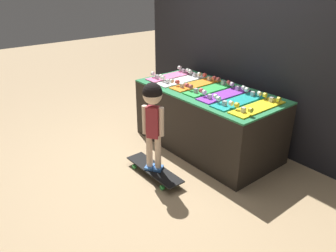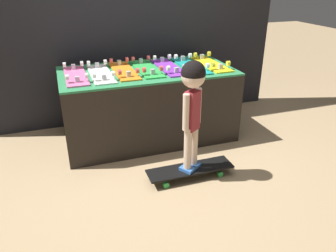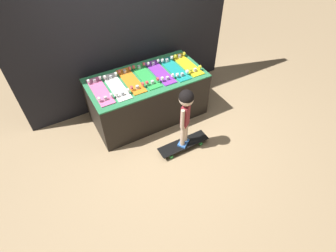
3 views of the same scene
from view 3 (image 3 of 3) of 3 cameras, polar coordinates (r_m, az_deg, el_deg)
name	(u,v)px [view 3 (image 3 of 3)]	position (r m, az deg, el deg)	size (l,w,h in m)	color
ground_plane	(163,133)	(4.20, -1.12, -1.52)	(16.00, 16.00, 0.00)	tan
back_wall	(126,27)	(4.29, -9.05, 20.43)	(3.61, 0.10, 2.60)	black
display_rack	(148,97)	(4.28, -4.48, 6.33)	(1.80, 0.91, 0.76)	black
skateboard_pink_on_rack	(100,91)	(3.87, -14.57, 7.49)	(0.20, 0.71, 0.09)	pink
skateboard_white_on_rack	(116,86)	(3.90, -11.16, 8.52)	(0.20, 0.71, 0.09)	white
skateboard_orange_on_rack	(131,80)	(3.99, -8.08, 9.84)	(0.20, 0.71, 0.09)	orange
skateboard_green_on_rack	(145,76)	(4.06, -4.93, 10.87)	(0.20, 0.71, 0.09)	green
skateboard_purple_on_rack	(160,72)	(4.13, -1.75, 11.70)	(0.20, 0.71, 0.09)	purple
skateboard_teal_on_rack	(174,68)	(4.21, 1.39, 12.42)	(0.20, 0.71, 0.09)	teal
skateboard_yellow_on_rack	(187,64)	(4.33, 4.15, 13.30)	(0.20, 0.71, 0.09)	yellow
skateboard_on_floor	(183,144)	(3.95, 3.38, -3.93)	(0.79, 0.21, 0.09)	black
child	(186,109)	(3.45, 3.86, 3.75)	(0.22, 0.21, 0.98)	#3870C6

